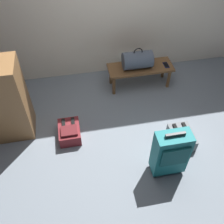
% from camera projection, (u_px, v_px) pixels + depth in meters
% --- Properties ---
extents(ground_plane, '(6.60, 6.60, 0.00)m').
position_uv_depth(ground_plane, '(135.00, 140.00, 3.49)').
color(ground_plane, slate).
extents(bench, '(1.00, 0.36, 0.36)m').
position_uv_depth(bench, '(140.00, 70.00, 4.03)').
color(bench, brown).
rests_on(bench, ground).
extents(duffel_bag_slate, '(0.44, 0.26, 0.34)m').
position_uv_depth(duffel_bag_slate, '(137.00, 60.00, 3.88)').
color(duffel_bag_slate, '#475160').
rests_on(duffel_bag_slate, bench).
extents(cell_phone, '(0.07, 0.14, 0.01)m').
position_uv_depth(cell_phone, '(166.00, 65.00, 4.01)').
color(cell_phone, '#191E4C').
rests_on(cell_phone, bench).
extents(suitcase_upright_teal, '(0.39, 0.22, 0.70)m').
position_uv_depth(suitcase_upright_teal, '(171.00, 153.00, 2.92)').
color(suitcase_upright_teal, '#14666B').
rests_on(suitcase_upright_teal, ground).
extents(backpack_grey, '(0.28, 0.38, 0.21)m').
position_uv_depth(backpack_grey, '(182.00, 137.00, 3.40)').
color(backpack_grey, slate).
rests_on(backpack_grey, ground).
extents(backpack_maroon, '(0.28, 0.38, 0.21)m').
position_uv_depth(backpack_maroon, '(70.00, 132.00, 3.46)').
color(backpack_maroon, maroon).
rests_on(backpack_maroon, ground).
extents(side_cabinet, '(0.56, 0.44, 1.10)m').
position_uv_depth(side_cabinet, '(3.00, 101.00, 3.21)').
color(side_cabinet, olive).
rests_on(side_cabinet, ground).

